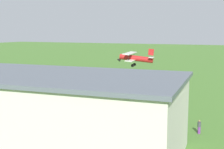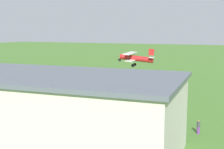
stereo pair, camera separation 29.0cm
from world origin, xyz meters
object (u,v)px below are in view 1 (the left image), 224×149
at_px(person_watching_takeoff, 114,101).
at_px(person_by_parked_cars, 199,127).
at_px(hangar, 8,107).
at_px(person_at_fence_line, 155,103).
at_px(biplane, 135,58).

height_order(person_watching_takeoff, person_by_parked_cars, person_watching_takeoff).
relative_size(hangar, person_at_fence_line, 21.04).
distance_m(biplane, person_by_parked_cars, 31.05).
xyz_separation_m(person_watching_takeoff, person_by_parked_cars, (-13.73, 8.17, -0.04)).
height_order(person_watching_takeoff, person_at_fence_line, person_at_fence_line).
xyz_separation_m(hangar, person_watching_takeoff, (-3.74, -18.79, -2.89)).
relative_size(person_watching_takeoff, person_at_fence_line, 0.96).
xyz_separation_m(biplane, person_watching_takeoff, (-2.90, 17.55, -5.03)).
distance_m(hangar, biplane, 36.42).
height_order(biplane, person_by_parked_cars, biplane).
bearing_deg(hangar, person_by_parked_cars, -148.70).
bearing_deg(person_watching_takeoff, person_at_fence_line, -175.29).
height_order(hangar, person_at_fence_line, hangar).
distance_m(person_watching_takeoff, person_at_fence_line, 6.24).
distance_m(biplane, person_watching_takeoff, 18.49).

